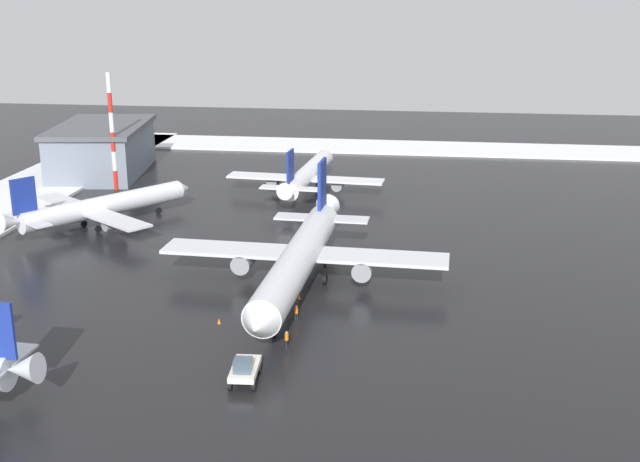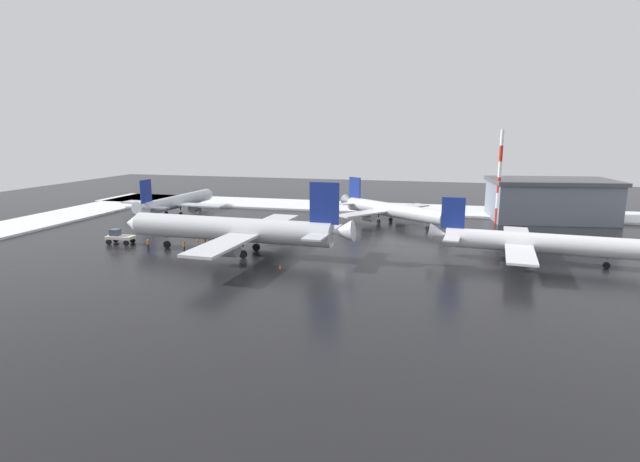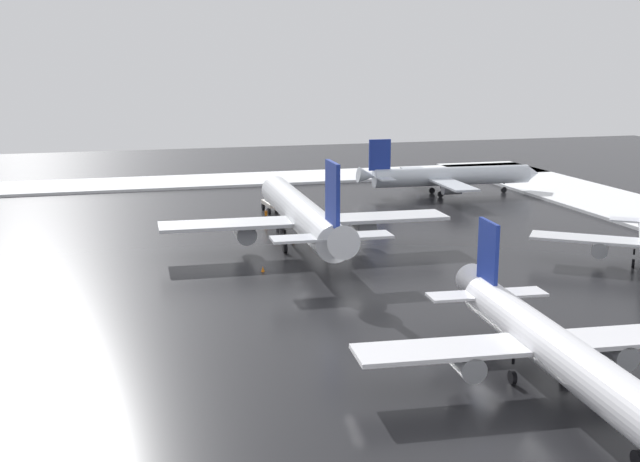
{
  "view_description": "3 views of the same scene",
  "coord_description": "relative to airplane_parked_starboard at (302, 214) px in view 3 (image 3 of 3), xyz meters",
  "views": [
    {
      "loc": [
        97.67,
        13.89,
        32.03
      ],
      "look_at": [
        3.3,
        1.22,
        3.03
      ],
      "focal_mm": 45.0,
      "sensor_mm": 36.0,
      "label": 1
    },
    {
      "loc": [
        -15.89,
        70.74,
        19.0
      ],
      "look_at": [
        3.56,
        -3.68,
        3.37
      ],
      "focal_mm": 28.0,
      "sensor_mm": 36.0,
      "label": 2
    },
    {
      "loc": [
        -70.65,
        22.33,
        21.36
      ],
      "look_at": [
        5.86,
        1.32,
        4.02
      ],
      "focal_mm": 45.0,
      "sensor_mm": 36.0,
      "label": 3
    }
  ],
  "objects": [
    {
      "name": "ground_plane",
      "position": [
        -16.0,
        -0.69,
        -3.84
      ],
      "size": [
        240.0,
        240.0,
        0.0
      ],
      "primitive_type": "plane",
      "color": "black"
    },
    {
      "name": "pushback_tug",
      "position": [
        21.98,
        -1.23,
        -2.55
      ],
      "size": [
        4.73,
        2.55,
        2.5
      ],
      "rotation": [
        0.0,
        0.0,
        6.35
      ],
      "color": "silver",
      "rests_on": "ground_plane"
    },
    {
      "name": "airplane_parked_starboard",
      "position": [
        0.0,
        0.0,
        0.0
      ],
      "size": [
        39.08,
        32.37,
        11.61
      ],
      "rotation": [
        0.0,
        0.0,
        6.24
      ],
      "color": "silver",
      "rests_on": "ground_plane"
    },
    {
      "name": "traffic_cone_near_nose",
      "position": [
        -9.47,
        6.46,
        -3.56
      ],
      "size": [
        0.36,
        0.36,
        0.55
      ],
      "primitive_type": "cone",
      "color": "orange",
      "rests_on": "ground_plane"
    },
    {
      "name": "traffic_cone_mid_line",
      "position": [
        2.67,
        0.35,
        -3.56
      ],
      "size": [
        0.36,
        0.36,
        0.55
      ],
      "primitive_type": "cone",
      "color": "orange",
      "rests_on": "ground_plane"
    },
    {
      "name": "airplane_parked_portside",
      "position": [
        28.0,
        -30.58,
        -0.86
      ],
      "size": [
        25.11,
        30.31,
        9.0
      ],
      "rotation": [
        0.0,
        0.0,
        4.67
      ],
      "color": "silver",
      "rests_on": "ground_plane"
    },
    {
      "name": "ground_crew_mid_apron",
      "position": [
        6.73,
        -2.81,
        -2.87
      ],
      "size": [
        0.36,
        0.36,
        1.71
      ],
      "rotation": [
        0.0,
        0.0,
        2.57
      ],
      "color": "black",
      "rests_on": "ground_plane"
    },
    {
      "name": "airplane_far_rear",
      "position": [
        -43.83,
        -5.68,
        -0.83
      ],
      "size": [
        30.7,
        25.49,
        9.11
      ],
      "rotation": [
        0.0,
        0.0,
        3.06
      ],
      "color": "white",
      "rests_on": "ground_plane"
    },
    {
      "name": "traffic_cone_wingtip_side",
      "position": [
        10.15,
        -6.53,
        -3.56
      ],
      "size": [
        0.36,
        0.36,
        0.55
      ],
      "primitive_type": "cone",
      "color": "orange",
      "rests_on": "ground_plane"
    },
    {
      "name": "snow_bank_right",
      "position": [
        51.0,
        -0.69,
        -3.62
      ],
      "size": [
        14.0,
        116.0,
        0.44
      ],
      "primitive_type": "cube",
      "color": "white",
      "rests_on": "ground_plane"
    },
    {
      "name": "ground_crew_by_nose_gear",
      "position": [
        14.88,
        1.12,
        -2.87
      ],
      "size": [
        0.36,
        0.36,
        1.71
      ],
      "rotation": [
        0.0,
        0.0,
        1.62
      ],
      "color": "black",
      "rests_on": "ground_plane"
    },
    {
      "name": "ground_crew_near_tug",
      "position": [
        8.49,
        0.98,
        -2.87
      ],
      "size": [
        0.36,
        0.36,
        1.71
      ],
      "rotation": [
        0.0,
        0.0,
        3.32
      ],
      "color": "black",
      "rests_on": "ground_plane"
    }
  ]
}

